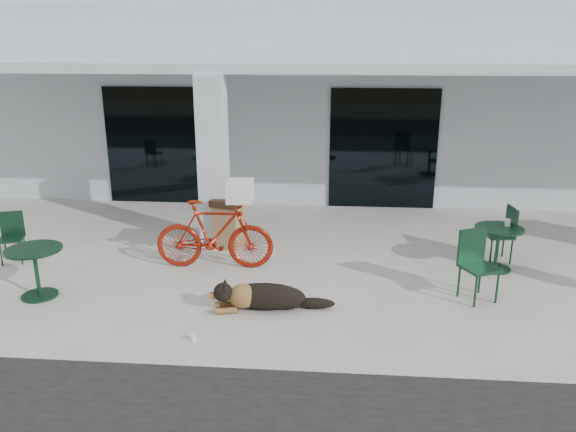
# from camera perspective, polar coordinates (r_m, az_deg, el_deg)

# --- Properties ---
(ground) EXTENTS (80.00, 80.00, 0.00)m
(ground) POSITION_cam_1_polar(r_m,az_deg,el_deg) (8.51, -0.45, -8.16)
(ground) COLOR beige
(ground) RESTS_ON ground
(building) EXTENTS (22.00, 7.00, 4.50)m
(building) POSITION_cam_1_polar(r_m,az_deg,el_deg) (16.24, 2.32, 12.26)
(building) COLOR silver
(building) RESTS_ON ground
(storefront_glass_left) EXTENTS (2.80, 0.06, 2.70)m
(storefront_glass_left) POSITION_cam_1_polar(r_m,az_deg,el_deg) (13.43, -12.30, 6.96)
(storefront_glass_left) COLOR black
(storefront_glass_left) RESTS_ON ground
(storefront_glass_right) EXTENTS (2.40, 0.06, 2.70)m
(storefront_glass_right) POSITION_cam_1_polar(r_m,az_deg,el_deg) (12.89, 9.63, 6.70)
(storefront_glass_right) COLOR black
(storefront_glass_right) RESTS_ON ground
(column) EXTENTS (0.50, 0.50, 3.12)m
(column) POSITION_cam_1_polar(r_m,az_deg,el_deg) (10.41, -7.59, 5.49)
(column) COLOR silver
(column) RESTS_ON ground
(overhang) EXTENTS (22.00, 2.80, 0.18)m
(overhang) POSITION_cam_1_polar(r_m,az_deg,el_deg) (11.29, 1.23, 14.98)
(overhang) COLOR silver
(overhang) RESTS_ON column
(bicycle) EXTENTS (1.99, 0.63, 1.18)m
(bicycle) POSITION_cam_1_polar(r_m,az_deg,el_deg) (9.43, -7.48, -1.86)
(bicycle) COLOR maroon
(bicycle) RESTS_ON ground
(laundry_basket) EXTENTS (0.42, 0.56, 0.32)m
(laundry_basket) POSITION_cam_1_polar(r_m,az_deg,el_deg) (9.15, -4.89, 2.55)
(laundry_basket) COLOR white
(laundry_basket) RESTS_ON bicycle
(dog) EXTENTS (1.38, 0.71, 0.44)m
(dog) POSITION_cam_1_polar(r_m,az_deg,el_deg) (8.06, -2.27, -7.99)
(dog) COLOR black
(dog) RESTS_ON ground
(cup_near_dog) EXTENTS (0.09, 0.09, 0.09)m
(cup_near_dog) POSITION_cam_1_polar(r_m,az_deg,el_deg) (7.43, -9.59, -12.06)
(cup_near_dog) COLOR white
(cup_near_dog) RESTS_ON ground
(cafe_table_near) EXTENTS (0.95, 0.95, 0.77)m
(cafe_table_near) POSITION_cam_1_polar(r_m,az_deg,el_deg) (9.16, -24.17, -5.28)
(cafe_table_near) COLOR #133722
(cafe_table_near) RESTS_ON ground
(cafe_chair_near) EXTENTS (0.50, 0.53, 0.87)m
(cafe_chair_near) POSITION_cam_1_polar(r_m,az_deg,el_deg) (10.75, -26.30, -2.04)
(cafe_chair_near) COLOR #133722
(cafe_chair_near) RESTS_ON ground
(cafe_table_far) EXTENTS (0.79, 0.79, 0.74)m
(cafe_table_far) POSITION_cam_1_polar(r_m,az_deg,el_deg) (9.97, 20.47, -3.12)
(cafe_table_far) COLOR #133722
(cafe_table_far) RESTS_ON ground
(cafe_chair_far_a) EXTENTS (0.65, 0.67, 1.05)m
(cafe_chair_far_a) POSITION_cam_1_polar(r_m,az_deg,el_deg) (8.67, 18.89, -4.91)
(cafe_chair_far_a) COLOR #133722
(cafe_chair_far_a) RESTS_ON ground
(cafe_chair_far_b) EXTENTS (0.52, 0.48, 0.96)m
(cafe_chair_far_b) POSITION_cam_1_polar(r_m,az_deg,el_deg) (10.35, 20.62, -1.75)
(cafe_chair_far_b) COLOR #133722
(cafe_chair_far_b) RESTS_ON ground
(cup_on_table) EXTENTS (0.08, 0.08, 0.12)m
(cup_on_table) POSITION_cam_1_polar(r_m,az_deg,el_deg) (9.97, 21.41, -0.63)
(cup_on_table) COLOR white
(cup_on_table) RESTS_ON cafe_table_far
(trash_receptacle) EXTENTS (0.67, 0.67, 0.92)m
(trash_receptacle) POSITION_cam_1_polar(r_m,az_deg,el_deg) (10.44, -5.98, -0.66)
(trash_receptacle) COLOR olive
(trash_receptacle) RESTS_ON ground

